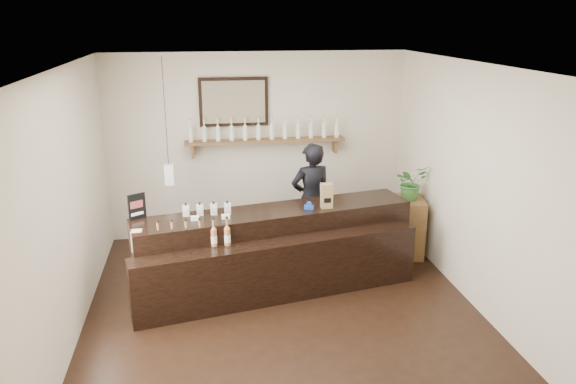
# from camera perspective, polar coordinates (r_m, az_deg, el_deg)

# --- Properties ---
(ground) EXTENTS (5.00, 5.00, 0.00)m
(ground) POSITION_cam_1_polar(r_m,az_deg,el_deg) (6.75, -0.56, -11.69)
(ground) COLOR black
(ground) RESTS_ON ground
(room_shell) EXTENTS (5.00, 5.00, 5.00)m
(room_shell) POSITION_cam_1_polar(r_m,az_deg,el_deg) (6.11, -0.60, 2.42)
(room_shell) COLOR beige
(room_shell) RESTS_ON ground
(back_wall_decor) EXTENTS (2.66, 0.96, 1.69)m
(back_wall_decor) POSITION_cam_1_polar(r_m,az_deg,el_deg) (8.38, -4.05, 6.87)
(back_wall_decor) COLOR brown
(back_wall_decor) RESTS_ON ground
(counter) EXTENTS (3.57, 1.62, 1.15)m
(counter) POSITION_cam_1_polar(r_m,az_deg,el_deg) (7.05, -1.22, -6.17)
(counter) COLOR black
(counter) RESTS_ON ground
(promo_sign) EXTENTS (0.20, 0.14, 0.31)m
(promo_sign) POSITION_cam_1_polar(r_m,az_deg,el_deg) (6.86, -15.11, -1.42)
(promo_sign) COLOR black
(promo_sign) RESTS_ON counter
(paper_bag) EXTENTS (0.15, 0.11, 0.31)m
(paper_bag) POSITION_cam_1_polar(r_m,az_deg,el_deg) (7.03, 3.94, -0.38)
(paper_bag) COLOR olive
(paper_bag) RESTS_ON counter
(tape_dispenser) EXTENTS (0.12, 0.07, 0.10)m
(tape_dispenser) POSITION_cam_1_polar(r_m,az_deg,el_deg) (6.99, 2.14, -1.46)
(tape_dispenser) COLOR #173AA4
(tape_dispenser) RESTS_ON counter
(side_cabinet) EXTENTS (0.53, 0.65, 0.84)m
(side_cabinet) POSITION_cam_1_polar(r_m,az_deg,el_deg) (8.19, 12.07, -3.47)
(side_cabinet) COLOR brown
(side_cabinet) RESTS_ON ground
(potted_plant) EXTENTS (0.54, 0.50, 0.48)m
(potted_plant) POSITION_cam_1_polar(r_m,az_deg,el_deg) (7.98, 12.36, 0.96)
(potted_plant) COLOR #37722D
(potted_plant) RESTS_ON side_cabinet
(shopkeeper) EXTENTS (0.74, 0.56, 1.83)m
(shopkeeper) POSITION_cam_1_polar(r_m,az_deg,el_deg) (7.90, 2.36, -0.02)
(shopkeeper) COLOR black
(shopkeeper) RESTS_ON ground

